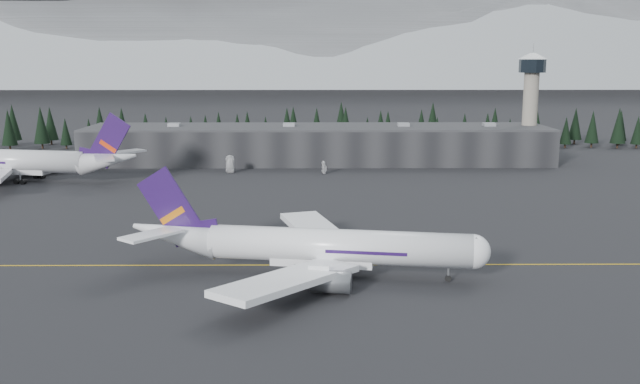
{
  "coord_description": "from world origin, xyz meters",
  "views": [
    {
      "loc": [
        -1.17,
        -123.36,
        36.04
      ],
      "look_at": [
        0.0,
        20.0,
        9.0
      ],
      "focal_mm": 40.0,
      "sensor_mm": 36.0,
      "label": 1
    }
  ],
  "objects_px": {
    "jet_main": "(307,246)",
    "gse_vehicle_a": "(230,170)",
    "gse_vehicle_b": "(324,172)",
    "terminal": "(318,144)",
    "jet_parked": "(24,162)",
    "control_tower": "(531,94)"
  },
  "relations": [
    {
      "from": "gse_vehicle_a",
      "to": "jet_main",
      "type": "bearing_deg",
      "value": -66.37
    },
    {
      "from": "terminal",
      "to": "gse_vehicle_a",
      "type": "distance_m",
      "value": 37.32
    },
    {
      "from": "terminal",
      "to": "jet_main",
      "type": "bearing_deg",
      "value": -91.02
    },
    {
      "from": "gse_vehicle_a",
      "to": "gse_vehicle_b",
      "type": "distance_m",
      "value": 29.98
    },
    {
      "from": "terminal",
      "to": "control_tower",
      "type": "relative_size",
      "value": 4.24
    },
    {
      "from": "terminal",
      "to": "jet_parked",
      "type": "xyz_separation_m",
      "value": [
        -87.07,
        -38.84,
        -0.45
      ]
    },
    {
      "from": "control_tower",
      "to": "terminal",
      "type": "bearing_deg",
      "value": -177.71
    },
    {
      "from": "terminal",
      "to": "gse_vehicle_b",
      "type": "bearing_deg",
      "value": -85.63
    },
    {
      "from": "gse_vehicle_a",
      "to": "jet_parked",
      "type": "bearing_deg",
      "value": -155.71
    },
    {
      "from": "gse_vehicle_b",
      "to": "jet_main",
      "type": "bearing_deg",
      "value": -21.52
    },
    {
      "from": "gse_vehicle_a",
      "to": "gse_vehicle_b",
      "type": "relative_size",
      "value": 1.37
    },
    {
      "from": "gse_vehicle_a",
      "to": "gse_vehicle_b",
      "type": "height_order",
      "value": "gse_vehicle_a"
    },
    {
      "from": "terminal",
      "to": "jet_main",
      "type": "distance_m",
      "value": 132.81
    },
    {
      "from": "terminal",
      "to": "gse_vehicle_a",
      "type": "relative_size",
      "value": 28.11
    },
    {
      "from": "jet_main",
      "to": "gse_vehicle_a",
      "type": "distance_m",
      "value": 111.61
    },
    {
      "from": "jet_main",
      "to": "gse_vehicle_a",
      "type": "bearing_deg",
      "value": 112.64
    },
    {
      "from": "terminal",
      "to": "jet_main",
      "type": "height_order",
      "value": "jet_main"
    },
    {
      "from": "jet_parked",
      "to": "gse_vehicle_a",
      "type": "relative_size",
      "value": 12.29
    },
    {
      "from": "control_tower",
      "to": "jet_parked",
      "type": "relative_size",
      "value": 0.54
    },
    {
      "from": "jet_main",
      "to": "jet_parked",
      "type": "distance_m",
      "value": 126.49
    },
    {
      "from": "control_tower",
      "to": "gse_vehicle_b",
      "type": "height_order",
      "value": "control_tower"
    },
    {
      "from": "terminal",
      "to": "gse_vehicle_b",
      "type": "height_order",
      "value": "terminal"
    }
  ]
}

